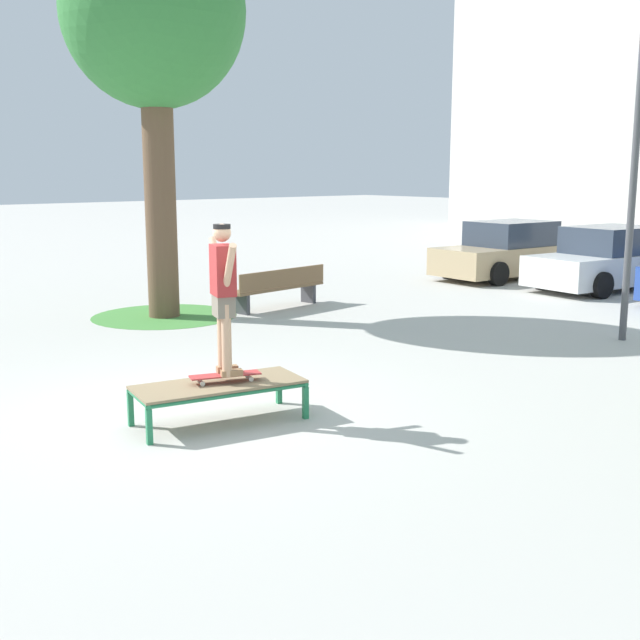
# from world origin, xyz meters

# --- Properties ---
(ground_plane) EXTENTS (120.00, 120.00, 0.00)m
(ground_plane) POSITION_xyz_m (0.00, 0.00, 0.00)
(ground_plane) COLOR #B7B5AD
(skate_box) EXTENTS (1.13, 2.01, 0.46)m
(skate_box) POSITION_xyz_m (0.51, -0.01, 0.41)
(skate_box) COLOR #237A4C
(skate_box) RESTS_ON ground
(skateboard) EXTENTS (0.46, 0.82, 0.09)m
(skateboard) POSITION_xyz_m (0.52, 0.07, 0.54)
(skateboard) COLOR #B23333
(skateboard) RESTS_ON skate_box
(skater) EXTENTS (0.97, 0.42, 1.69)m
(skater) POSITION_xyz_m (0.52, 0.07, 1.53)
(skater) COLOR tan
(skater) RESTS_ON skateboard
(tree_near_left) EXTENTS (3.39, 3.39, 7.49)m
(tree_near_left) POSITION_xyz_m (-5.84, 2.88, 5.58)
(tree_near_left) COLOR brown
(tree_near_left) RESTS_ON ground
(grass_patch_near_left) EXTENTS (2.82, 2.82, 0.01)m
(grass_patch_near_left) POSITION_xyz_m (-5.84, 2.88, 0.00)
(grass_patch_near_left) COLOR #47893D
(grass_patch_near_left) RESTS_ON ground
(car_tan) EXTENTS (2.13, 4.30, 1.50)m
(car_tan) POSITION_xyz_m (-4.95, 12.68, 0.69)
(car_tan) COLOR tan
(car_tan) RESTS_ON ground
(car_white) EXTENTS (2.28, 4.37, 1.50)m
(car_white) POSITION_xyz_m (-2.15, 12.85, 0.69)
(car_white) COLOR silver
(car_white) RESTS_ON ground
(park_bench) EXTENTS (0.74, 2.44, 0.83)m
(park_bench) POSITION_xyz_m (-5.10, 5.14, 0.45)
(park_bench) COLOR brown
(park_bench) RESTS_ON ground
(light_post) EXTENTS (0.36, 0.36, 5.83)m
(light_post) POSITION_xyz_m (1.15, 7.66, 3.83)
(light_post) COLOR #4C4C51
(light_post) RESTS_ON ground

